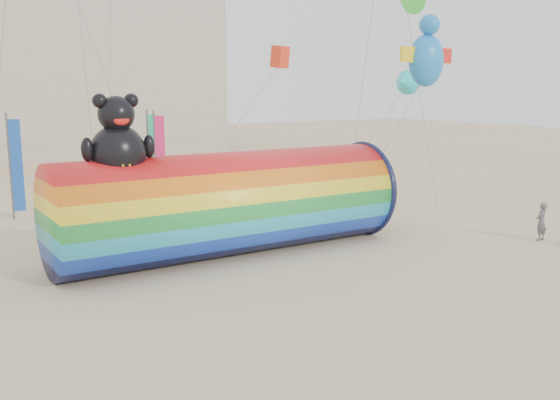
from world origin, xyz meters
TOP-DOWN VIEW (x-y plane):
  - ground at (0.00, 0.00)m, footprint 160.00×160.00m
  - windsock_assembly at (-0.32, 3.84)m, footprint 13.69×4.17m
  - kite_handler at (11.77, -1.44)m, footprint 0.64×0.47m
  - festival_banners at (-1.12, 15.48)m, footprint 8.10×1.50m

SIDE VIEW (x-z plane):
  - ground at x=0.00m, z-range 0.00..0.00m
  - kite_handler at x=11.77m, z-range 0.00..1.63m
  - windsock_assembly at x=-0.32m, z-range -1.06..5.25m
  - festival_banners at x=-1.12m, z-range 0.04..5.24m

